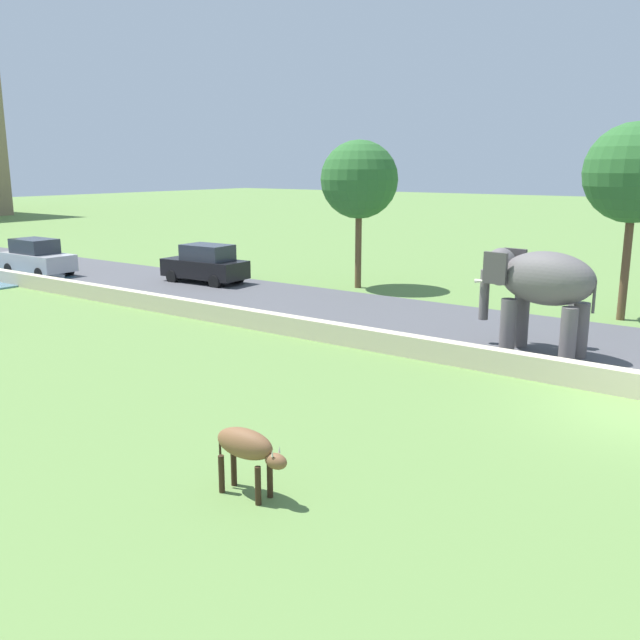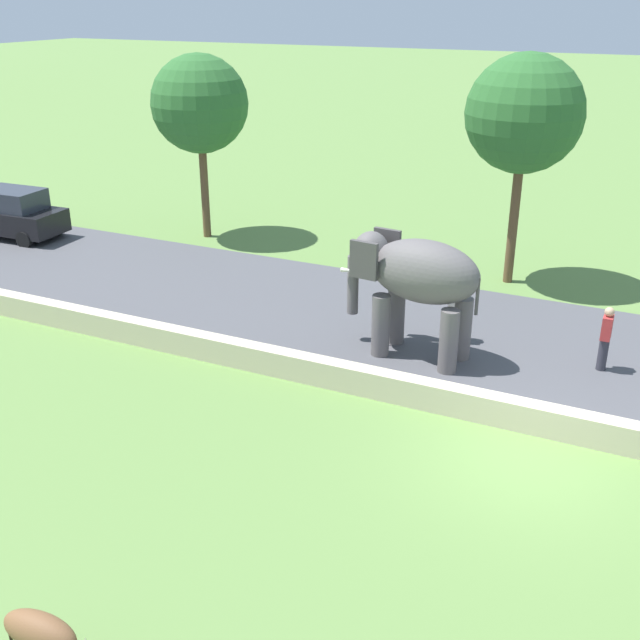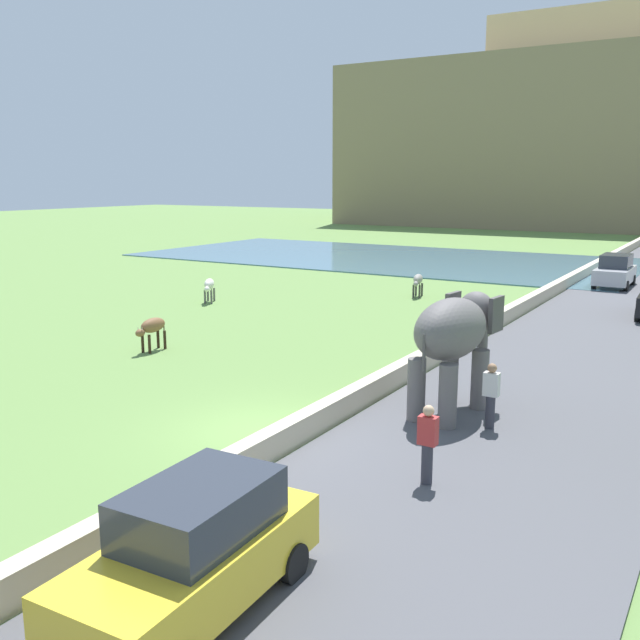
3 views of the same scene
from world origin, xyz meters
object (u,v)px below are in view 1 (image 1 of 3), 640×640
at_px(person_beside_elephant, 572,321).
at_px(cow_brown, 247,448).
at_px(elephant, 539,285).
at_px(car_black, 206,264).
at_px(car_silver, 37,257).

height_order(person_beside_elephant, cow_brown, person_beside_elephant).
xyz_separation_m(person_beside_elephant, cow_brown, (-12.38, 1.62, -0.04)).
height_order(elephant, cow_brown, elephant).
bearing_deg(person_beside_elephant, car_black, 83.45).
height_order(elephant, car_black, elephant).
distance_m(person_beside_elephant, car_black, 17.05).
bearing_deg(cow_brown, car_black, 46.90).
height_order(car_black, car_silver, same).
xyz_separation_m(car_silver, cow_brown, (-11.18, -23.69, -0.06)).
distance_m(elephant, person_beside_elephant, 1.79).
bearing_deg(cow_brown, elephant, -4.87).
bearing_deg(car_silver, cow_brown, -115.25).
relative_size(elephant, person_beside_elephant, 2.17).
relative_size(car_silver, cow_brown, 2.87).
relative_size(elephant, cow_brown, 2.53).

